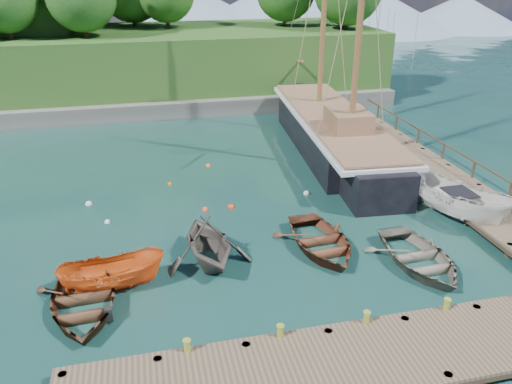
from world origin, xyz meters
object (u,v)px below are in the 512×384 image
rowboat_1 (209,262)px  rowboat_2 (320,249)px  rowboat_0 (84,309)px  schooner (332,135)px  rowboat_3 (418,265)px  motorboat_orange (115,289)px  cabin_boat_white (455,218)px

rowboat_1 → rowboat_2: rowboat_1 is taller
rowboat_0 → schooner: (15.02, 13.98, 1.03)m
rowboat_3 → schooner: schooner is taller
rowboat_1 → rowboat_2: 5.00m
rowboat_1 → schooner: schooner is taller
rowboat_0 → rowboat_2: size_ratio=1.02×
motorboat_orange → schooner: bearing=-49.7°
cabin_boat_white → rowboat_2: bearing=168.7°
rowboat_2 → rowboat_3: (3.57, -2.18, 0.00)m
rowboat_1 → rowboat_2: bearing=-8.6°
rowboat_1 → rowboat_3: (8.56, -2.24, 0.00)m
rowboat_0 → schooner: schooner is taller
motorboat_orange → schooner: schooner is taller
cabin_boat_white → schooner: schooner is taller
motorboat_orange → cabin_boat_white: 16.53m
cabin_boat_white → schooner: bearing=82.2°
cabin_boat_white → rowboat_3: bearing=-159.7°
rowboat_0 → rowboat_1: bearing=19.2°
rowboat_0 → motorboat_orange: size_ratio=1.22×
rowboat_0 → cabin_boat_white: (17.46, 3.25, 0.00)m
rowboat_0 → cabin_boat_white: bearing=7.0°
rowboat_0 → schooner: size_ratio=0.19×
motorboat_orange → cabin_boat_white: (16.38, 2.21, 0.00)m
rowboat_1 → schooner: size_ratio=0.16×
rowboat_1 → cabin_boat_white: size_ratio=0.76×
rowboat_3 → cabin_boat_white: cabin_boat_white is taller
cabin_boat_white → schooner: size_ratio=0.21×
rowboat_1 → rowboat_3: size_ratio=0.86×
rowboat_3 → cabin_boat_white: (3.95, 3.41, 0.00)m
rowboat_0 → schooner: 20.54m
motorboat_orange → rowboat_3: bearing=-98.0°
schooner → rowboat_1: bearing=-125.6°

